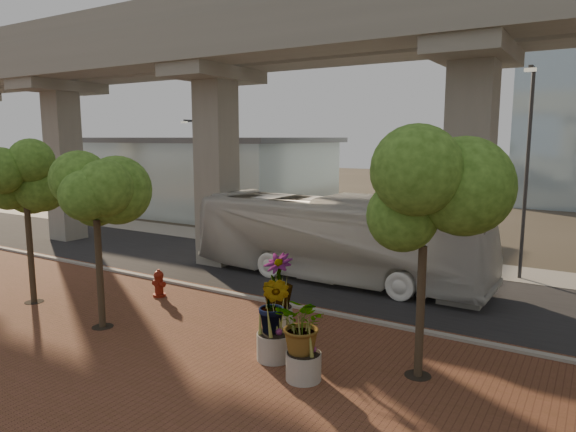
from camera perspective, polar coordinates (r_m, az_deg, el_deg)
The scene contains 17 objects.
ground at distance 21.41m, azimuth 1.50°, elevation -8.39°, with size 160.00×160.00×0.00m, color #332E25.
brick_plaza at distance 15.44m, azimuth -14.10°, elevation -15.50°, with size 70.00×13.00×0.06m, color brown.
asphalt_road at distance 23.09m, azimuth 4.01°, elevation -7.08°, with size 90.00×8.00×0.04m, color black.
curb_strip at distance 19.76m, azimuth -1.44°, elevation -9.62°, with size 70.00×0.25×0.16m, color gray.
far_sidewalk at distance 27.94m, azimuth 9.25°, elevation -4.37°, with size 90.00×3.00×0.06m, color gray.
transit_viaduct at distance 22.25m, azimuth 4.21°, elevation 11.24°, with size 72.00×5.60×12.40m.
station_pavilion at distance 45.40m, azimuth -10.36°, elevation 4.68°, with size 23.00×13.00×6.30m.
transit_bus at distance 22.80m, azimuth 5.33°, elevation -2.50°, with size 3.17×13.48×3.76m, color silver.
fire_hydrant at distance 21.06m, azimuth -14.15°, elevation -7.28°, with size 0.55×0.50×1.10m.
planter_front at distance 13.47m, azimuth 1.76°, elevation -12.43°, with size 2.06×2.06×2.27m.
planter_right at distance 16.82m, azimuth -1.13°, elevation -7.57°, with size 2.35×2.35×2.51m.
planter_left at distance 14.60m, azimuth -1.56°, elevation -10.33°, with size 2.21×2.21×2.43m.
street_tree_far_west at distance 21.33m, azimuth -27.24°, elevation 3.99°, with size 3.69×3.69×6.54m.
street_tree_near_west at distance 17.51m, azimuth -20.68°, elevation 3.06°, with size 3.72×3.72×6.40m.
street_tree_near_east at distance 13.33m, azimuth 14.96°, elevation 1.54°, with size 3.92×3.92×6.45m.
streetlamp_west at distance 32.00m, azimuth -10.32°, elevation 4.94°, with size 0.36×1.06×7.31m.
streetlamp_east at distance 24.57m, azimuth 25.04°, elevation 5.69°, with size 0.45×1.33×9.17m.
Camera 1 is at (10.22, -17.73, 6.29)m, focal length 32.00 mm.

